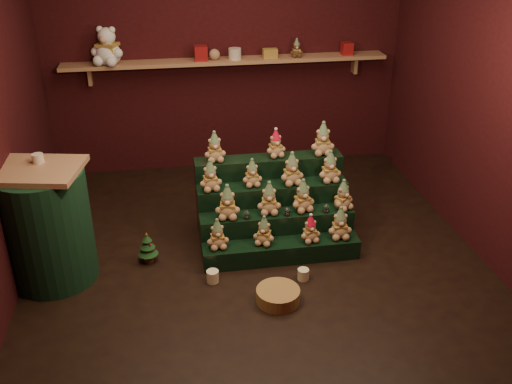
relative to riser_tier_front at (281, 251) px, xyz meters
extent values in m
plane|color=black|center=(-0.22, 0.19, -0.09)|extent=(4.00, 4.00, 0.00)
cube|color=black|center=(-0.22, 2.24, 1.31)|extent=(4.00, 0.10, 2.80)
cube|color=black|center=(-0.22, -1.86, 1.31)|extent=(4.00, 0.10, 2.80)
cube|color=black|center=(1.83, 0.19, 1.31)|extent=(0.10, 4.00, 2.80)
cube|color=#A47752|center=(-0.22, 2.06, 1.21)|extent=(3.60, 0.26, 0.04)
cube|color=#A47752|center=(-1.72, 2.13, 1.09)|extent=(0.04, 0.12, 0.20)
cube|color=#A47752|center=(1.28, 2.13, 1.09)|extent=(0.04, 0.12, 0.20)
cube|color=black|center=(0.00, 0.00, 0.00)|extent=(1.40, 0.22, 0.18)
cube|color=black|center=(0.00, 0.22, 0.09)|extent=(1.40, 0.22, 0.36)
cube|color=black|center=(0.00, 0.44, 0.18)|extent=(1.40, 0.22, 0.54)
cube|color=black|center=(0.00, 0.66, 0.27)|extent=(1.40, 0.22, 0.72)
cylinder|color=black|center=(-0.28, 0.16, 0.28)|extent=(0.06, 0.06, 0.02)
sphere|color=silver|center=(-0.28, 0.16, 0.32)|extent=(0.06, 0.06, 0.06)
cylinder|color=black|center=(0.08, 0.16, 0.28)|extent=(0.06, 0.06, 0.02)
sphere|color=silver|center=(0.08, 0.16, 0.32)|extent=(0.06, 0.06, 0.06)
cylinder|color=black|center=(0.44, 0.16, 0.28)|extent=(0.06, 0.06, 0.02)
sphere|color=silver|center=(0.44, 0.16, 0.32)|extent=(0.06, 0.06, 0.06)
cube|color=#A47752|center=(-1.95, 0.06, 0.91)|extent=(0.76, 0.68, 0.04)
cylinder|color=black|center=(-1.95, 0.06, 0.40)|extent=(0.71, 0.71, 0.98)
cylinder|color=beige|center=(-1.95, 0.16, 0.97)|extent=(0.09, 0.09, 0.07)
cylinder|color=#4A2E1A|center=(-1.17, 0.16, -0.07)|extent=(0.09, 0.09, 0.04)
cone|color=#143917|center=(-1.17, 0.16, 0.03)|extent=(0.18, 0.18, 0.09)
cone|color=#143917|center=(-1.17, 0.16, 0.10)|extent=(0.13, 0.13, 0.08)
cone|color=#143917|center=(-1.17, 0.16, 0.16)|extent=(0.09, 0.09, 0.06)
cone|color=orange|center=(-1.17, 0.16, 0.20)|extent=(0.03, 0.03, 0.03)
cylinder|color=#F4E9B4|center=(-0.64, -0.23, -0.04)|extent=(0.10, 0.10, 0.10)
cylinder|color=#F4E9B4|center=(0.13, -0.32, -0.04)|extent=(0.10, 0.10, 0.10)
cylinder|color=#A07A40|center=(-0.14, -0.58, -0.03)|extent=(0.46, 0.46, 0.11)
cube|color=#A3191B|center=(-0.50, 2.04, 1.31)|extent=(0.14, 0.14, 0.16)
cylinder|color=beige|center=(-0.13, 2.04, 1.29)|extent=(0.14, 0.14, 0.12)
cube|color=#A3191B|center=(1.15, 2.04, 1.30)|extent=(0.12, 0.12, 0.14)
sphere|color=tan|center=(-0.36, 2.04, 1.29)|extent=(0.12, 0.12, 0.12)
cube|color=orange|center=(0.26, 2.04, 1.28)|extent=(0.16, 0.10, 0.10)
camera|label=1|loc=(-0.91, -4.19, 2.76)|focal=40.00mm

